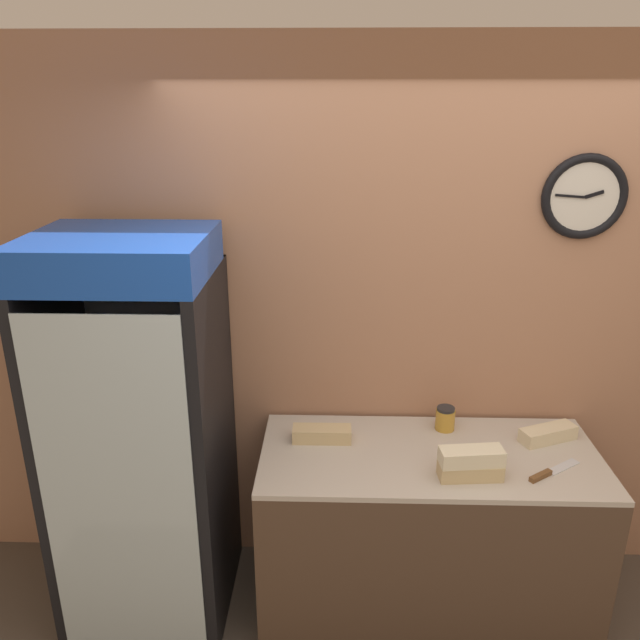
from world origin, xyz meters
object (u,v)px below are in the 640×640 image
sandwich_stack_bottom (470,471)px  condiment_jar (445,418)px  sandwich_flat_right (548,434)px  beverage_cooler (143,412)px  sandwich_stack_middle (471,456)px  sandwich_flat_left (322,434)px  chefs_knife (548,473)px

sandwich_stack_bottom → condiment_jar: condiment_jar is taller
sandwich_flat_right → condiment_jar: bearing=168.9°
sandwich_stack_bottom → sandwich_flat_right: bearing=36.6°
beverage_cooler → sandwich_stack_middle: (1.49, -0.22, -0.07)m
sandwich_stack_bottom → sandwich_stack_middle: bearing=0.0°
sandwich_stack_bottom → sandwich_flat_right: 0.54m
sandwich_flat_right → condiment_jar: condiment_jar is taller
sandwich_flat_left → chefs_knife: bearing=-14.5°
sandwich_stack_bottom → sandwich_stack_middle: (0.00, 0.00, 0.07)m
beverage_cooler → sandwich_stack_bottom: size_ratio=6.79×
sandwich_stack_bottom → sandwich_stack_middle: size_ratio=0.99×
sandwich_flat_left → sandwich_flat_right: bearing=1.7°
sandwich_stack_bottom → sandwich_flat_right: size_ratio=0.95×
sandwich_stack_middle → chefs_knife: 0.36m
chefs_knife → sandwich_flat_right: bearing=73.1°
chefs_knife → condiment_jar: condiment_jar is taller
sandwich_stack_bottom → sandwich_flat_left: sandwich_stack_bottom is taller
sandwich_flat_left → condiment_jar: 0.62m
sandwich_flat_left → chefs_knife: size_ratio=1.03×
beverage_cooler → sandwich_stack_middle: size_ratio=6.71×
sandwich_flat_left → sandwich_flat_right: same height
sandwich_flat_right → beverage_cooler: bearing=-177.1°
beverage_cooler → condiment_jar: 1.46m
sandwich_stack_middle → sandwich_flat_left: (-0.65, 0.29, -0.07)m
chefs_knife → condiment_jar: 0.55m
sandwich_stack_bottom → sandwich_flat_right: (0.44, 0.32, -0.00)m
sandwich_stack_bottom → sandwich_stack_middle: sandwich_stack_middle is taller
beverage_cooler → sandwich_flat_left: bearing=4.5°
beverage_cooler → chefs_knife: size_ratio=6.95×
beverage_cooler → sandwich_stack_bottom: 1.51m
beverage_cooler → sandwich_flat_left: (0.83, 0.07, -0.14)m
condiment_jar → sandwich_stack_middle: bearing=-84.1°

